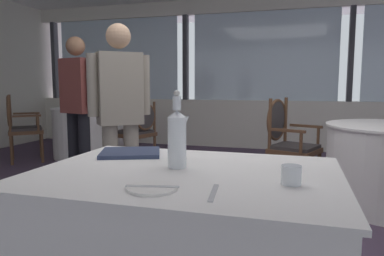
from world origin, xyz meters
TOP-DOWN VIEW (x-y plane):
  - ground_plane at (0.00, 0.00)m, footprint 12.84×12.84m
  - window_wall_far at (0.00, 3.71)m, footprint 9.00×0.14m
  - foreground_table at (0.16, -1.29)m, footprint 1.28×0.95m
  - side_plate at (0.13, -1.59)m, footprint 0.18×0.18m
  - butter_knife at (0.13, -1.59)m, footprint 0.19×0.06m
  - dinner_fork at (0.35, -1.57)m, footprint 0.04×0.19m
  - water_bottle at (0.11, -1.24)m, footprint 0.08×0.08m
  - wine_glass at (0.06, -1.06)m, footprint 0.09×0.09m
  - water_tumbler at (0.59, -1.39)m, footprint 0.07×0.07m
  - menu_book at (-0.22, -1.03)m, footprint 0.37×0.35m
  - dining_chair_0_2 at (0.50, 1.29)m, footprint 0.60×0.63m
  - background_table_1 at (-2.51, 2.26)m, footprint 1.19×1.19m
  - dining_chair_1_0 at (-2.71, 3.26)m, footprint 0.60×0.54m
  - dining_chair_1_1 at (-3.28, 1.58)m, footprint 0.65×0.66m
  - dining_chair_1_2 at (-1.54, 1.93)m, footprint 0.58×0.63m
  - diner_person_0 at (-0.83, 0.02)m, footprint 0.42×0.39m
  - diner_person_1 at (-1.78, 0.83)m, footprint 0.51×0.29m

SIDE VIEW (x-z plane):
  - ground_plane at x=0.00m, z-range 0.00..0.00m
  - background_table_1 at x=-2.51m, z-range 0.00..0.76m
  - foreground_table at x=0.16m, z-range 0.00..0.76m
  - dining_chair_1_2 at x=-1.54m, z-range 0.08..0.96m
  - dining_chair_1_0 at x=-2.71m, z-range 0.07..1.01m
  - dining_chair_0_2 at x=0.50m, z-range 0.07..1.05m
  - dining_chair_1_1 at x=-3.28m, z-range 0.08..1.06m
  - dinner_fork at x=0.35m, z-range 0.76..0.77m
  - side_plate at x=0.13m, z-range 0.76..0.77m
  - menu_book at x=-0.22m, z-range 0.76..0.78m
  - butter_knife at x=0.13m, z-range 0.77..0.78m
  - water_tumbler at x=0.59m, z-range 0.76..0.84m
  - water_bottle at x=0.11m, z-range 0.73..1.07m
  - wine_glass at x=0.06m, z-range 0.81..1.02m
  - diner_person_0 at x=-0.83m, z-range 0.11..1.74m
  - diner_person_1 at x=-1.78m, z-range 0.11..1.77m
  - window_wall_far at x=0.00m, z-range -0.26..2.36m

